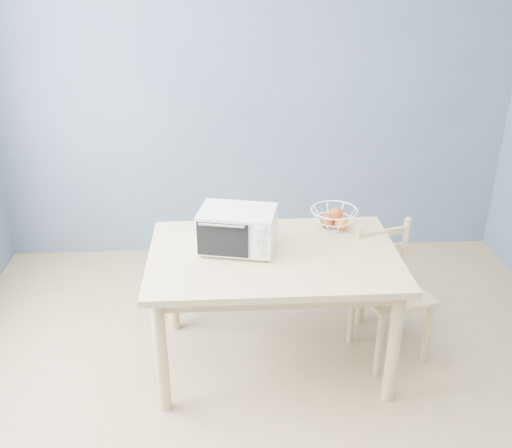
{
  "coord_description": "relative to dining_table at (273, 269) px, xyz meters",
  "views": [
    {
      "loc": [
        -0.24,
        -2.04,
        2.28
      ],
      "look_at": [
        -0.07,
        0.77,
        0.93
      ],
      "focal_mm": 40.0,
      "sensor_mm": 36.0,
      "label": 1
    }
  ],
  "objects": [
    {
      "name": "room",
      "position": [
        -0.03,
        -0.76,
        0.65
      ],
      "size": [
        4.01,
        4.51,
        2.61
      ],
      "color": "tan",
      "rests_on": "ground"
    },
    {
      "name": "dining_table",
      "position": [
        0.0,
        0.0,
        0.0
      ],
      "size": [
        1.4,
        0.9,
        0.75
      ],
      "color": "#DCC384",
      "rests_on": "ground"
    },
    {
      "name": "toaster_oven",
      "position": [
        -0.22,
        0.06,
        0.23
      ],
      "size": [
        0.47,
        0.37,
        0.25
      ],
      "rotation": [
        0.0,
        0.0,
        -0.22
      ],
      "color": "silver",
      "rests_on": "dining_table"
    },
    {
      "name": "fruit_basket",
      "position": [
        0.39,
        0.29,
        0.17
      ],
      "size": [
        0.33,
        0.33,
        0.14
      ],
      "rotation": [
        0.0,
        0.0,
        0.16
      ],
      "color": "white",
      "rests_on": "dining_table"
    },
    {
      "name": "dining_chair",
      "position": [
        0.71,
        0.09,
        -0.24
      ],
      "size": [
        0.48,
        0.48,
        0.83
      ],
      "rotation": [
        0.0,
        0.0,
        0.28
      ],
      "color": "#DCC384",
      "rests_on": "ground"
    }
  ]
}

